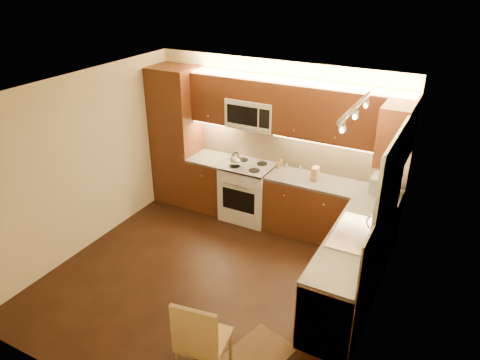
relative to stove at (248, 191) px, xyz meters
The scene contains 37 objects.
floor 1.76m from the stove, 79.85° to the right, with size 4.00×4.00×0.01m, color black.
ceiling 2.66m from the stove, 79.85° to the right, with size 4.00×4.00×0.01m, color beige.
wall_back 0.91m from the stove, 47.29° to the left, with size 4.00×0.01×2.50m, color beige.
wall_front 3.77m from the stove, 85.33° to the right, with size 4.00×0.01×2.50m, color beige.
wall_left 2.51m from the stove, 135.42° to the right, with size 0.01×4.00×2.50m, color beige.
wall_right 2.95m from the stove, 36.06° to the right, with size 0.01×4.00×2.50m, color beige.
pantry 1.52m from the stove, behind, with size 0.70×0.60×2.30m, color #42220E.
base_cab_back_left 0.69m from the stove, behind, with size 0.62×0.60×0.86m, color #42220E.
counter_back_left 0.81m from the stove, behind, with size 0.62×0.60×0.04m, color #3D3B37.
base_cab_back_right 1.34m from the stove, ahead, with size 1.92×0.60×0.86m, color #42220E.
counter_back_right 1.40m from the stove, ahead, with size 1.92×0.60×0.04m, color #3D3B37.
base_cab_right 2.37m from the stove, 32.52° to the right, with size 0.60×2.00×0.86m, color #42220E.
counter_right 2.41m from the stove, 32.52° to the right, with size 0.60×2.00×0.04m, color #3D3B37.
dishwasher 2.81m from the stove, 44.64° to the right, with size 0.58×0.60×0.84m, color silver.
backsplash_back 1.03m from the stove, 25.86° to the left, with size 3.30×0.02×0.60m, color tan.
backsplash_right 2.72m from the stove, 29.11° to the right, with size 0.02×2.00×0.60m, color tan.
upper_cab_back_left 1.58m from the stove, 167.74° to the left, with size 0.62×0.35×0.75m, color #42220E.
upper_cab_back_right 1.95m from the stove, ahead, with size 1.92×0.35×0.75m, color #42220E.
upper_cab_bridge 1.64m from the stove, 90.00° to the left, with size 0.76×0.35×0.31m, color #42220E.
upper_cab_right_corner 2.57m from the stove, ahead, with size 0.35×0.50×0.75m, color #42220E.
stove is the anchor object (origin of this frame).
microwave 1.27m from the stove, 90.00° to the left, with size 0.76×0.38×0.44m, color silver, non-canonical shape.
window_frame 2.79m from the stove, 26.21° to the right, with size 0.03×1.44×1.24m, color silver.
window_blinds 2.77m from the stove, 26.41° to the right, with size 0.02×1.36×1.16m, color silver.
sink 2.35m from the stove, 29.36° to the right, with size 0.52×0.86×0.15m, color silver, non-canonical shape.
faucet 2.52m from the stove, 27.30° to the right, with size 0.20×0.04×0.30m, color silver, non-canonical shape.
track_light_bar 3.01m from the stove, 34.57° to the right, with size 0.04×1.20×0.03m, color silver.
kettle 0.61m from the stove, 148.35° to the right, with size 0.20×0.20×0.23m, color silver, non-canonical shape.
toaster_oven 2.14m from the stove, ahead, with size 0.39×0.29×0.23m, color silver.
knife_block 1.20m from the stove, ahead, with size 0.09×0.14×0.20m, color #A7804B.
spice_jar_a 0.94m from the stove, 19.24° to the left, with size 0.04×0.04×0.09m, color silver.
spice_jar_b 0.71m from the stove, 31.06° to the left, with size 0.05×0.05×0.10m, color olive.
spice_jar_c 0.77m from the stove, 23.82° to the left, with size 0.04×0.04×0.09m, color silver.
spice_jar_d 0.67m from the stove, 18.73° to the left, with size 0.04×0.04×0.10m, color #9B542E.
soap_bottle 2.34m from the stove, 10.63° to the right, with size 0.07×0.08×0.16m, color #B1B1B5.
rug 2.97m from the stove, 61.47° to the right, with size 0.54×0.81×0.01m, color black.
dining_chair 3.19m from the stove, 70.65° to the right, with size 0.45×0.45×1.03m, color #A7804B, non-canonical shape.
Camera 1 is at (2.58, -4.04, 3.78)m, focal length 33.78 mm.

